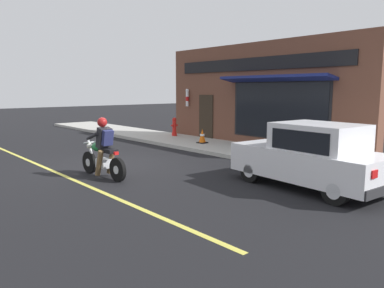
# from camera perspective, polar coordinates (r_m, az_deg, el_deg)

# --- Properties ---
(ground_plane) EXTENTS (80.00, 80.00, 0.00)m
(ground_plane) POSITION_cam_1_polar(r_m,az_deg,el_deg) (11.96, -11.60, -3.18)
(ground_plane) COLOR black
(sidewalk_curb) EXTENTS (2.60, 22.00, 0.14)m
(sidewalk_curb) POSITION_cam_1_polar(r_m,az_deg,el_deg) (17.04, -2.63, 0.63)
(sidewalk_curb) COLOR #ADAAA3
(sidewalk_curb) RESTS_ON ground
(lane_stripe) EXTENTS (0.12, 19.80, 0.01)m
(lane_stripe) POSITION_cam_1_polar(r_m,az_deg,el_deg) (14.00, -24.18, -2.06)
(lane_stripe) COLOR #D1C64C
(lane_stripe) RESTS_ON ground
(storefront_building) EXTENTS (1.25, 9.90, 4.20)m
(storefront_building) POSITION_cam_1_polar(r_m,az_deg,el_deg) (15.49, 9.93, 7.31)
(storefront_building) COLOR brown
(storefront_building) RESTS_ON ground
(motorcycle_with_rider) EXTENTS (0.58, 2.02, 1.62)m
(motorcycle_with_rider) POSITION_cam_1_polar(r_m,az_deg,el_deg) (10.28, -13.41, -1.26)
(motorcycle_with_rider) COLOR black
(motorcycle_with_rider) RESTS_ON ground
(car_hatchback) EXTENTS (1.92, 3.89, 1.57)m
(car_hatchback) POSITION_cam_1_polar(r_m,az_deg,el_deg) (9.33, 17.71, -1.85)
(car_hatchback) COLOR black
(car_hatchback) RESTS_ON ground
(trash_bin) EXTENTS (0.56, 0.56, 0.98)m
(trash_bin) POSITION_cam_1_polar(r_m,az_deg,el_deg) (12.00, 21.93, -0.49)
(trash_bin) COLOR #514C47
(trash_bin) RESTS_ON sidewalk_curb
(traffic_cone) EXTENTS (0.36, 0.36, 0.60)m
(traffic_cone) POSITION_cam_1_polar(r_m,az_deg,el_deg) (15.49, 1.58, 1.21)
(traffic_cone) COLOR black
(traffic_cone) RESTS_ON sidewalk_curb
(fire_hydrant) EXTENTS (0.36, 0.24, 0.88)m
(fire_hydrant) POSITION_cam_1_polar(r_m,az_deg,el_deg) (17.96, -2.71, 2.63)
(fire_hydrant) COLOR red
(fire_hydrant) RESTS_ON sidewalk_curb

